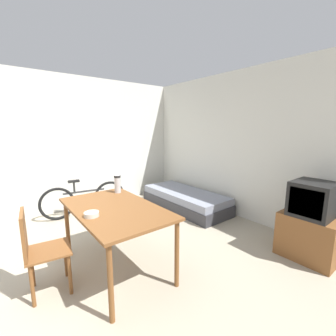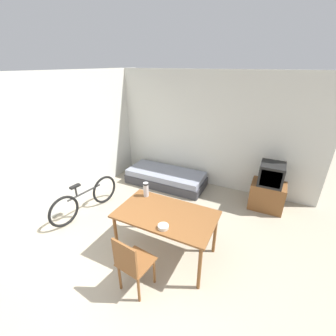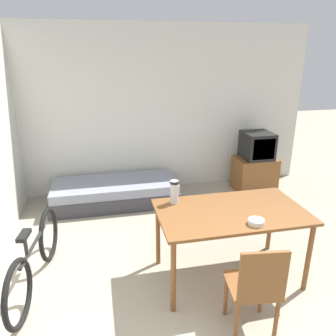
% 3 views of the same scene
% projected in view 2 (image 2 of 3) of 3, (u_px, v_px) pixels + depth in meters
% --- Properties ---
extents(ground_plane, '(20.00, 20.00, 0.00)m').
position_uv_depth(ground_plane, '(107.00, 302.00, 2.90)').
color(ground_plane, '#9E937F').
extents(wall_back, '(5.26, 0.06, 2.70)m').
position_uv_depth(wall_back, '(203.00, 131.00, 5.32)').
color(wall_back, silver).
rests_on(wall_back, ground_plane).
extents(wall_left, '(0.06, 4.65, 2.70)m').
position_uv_depth(wall_left, '(76.00, 140.00, 4.68)').
color(wall_left, silver).
rests_on(wall_left, ground_plane).
extents(daybed, '(1.96, 0.83, 0.36)m').
position_uv_depth(daybed, '(166.00, 178.00, 5.68)').
color(daybed, '#333338').
rests_on(daybed, ground_plane).
extents(tv, '(0.67, 0.50, 1.02)m').
position_uv_depth(tv, '(268.00, 188.00, 4.62)').
color(tv, brown).
rests_on(tv, ground_plane).
extents(dining_table, '(1.48, 0.86, 0.78)m').
position_uv_depth(dining_table, '(166.00, 218.00, 3.37)').
color(dining_table, brown).
rests_on(dining_table, ground_plane).
extents(wooden_chair, '(0.46, 0.46, 0.90)m').
position_uv_depth(wooden_chair, '(131.00, 263.00, 2.85)').
color(wooden_chair, brown).
rests_on(wooden_chair, ground_plane).
extents(bicycle, '(0.28, 1.57, 0.71)m').
position_uv_depth(bicycle, '(86.00, 199.00, 4.52)').
color(bicycle, black).
rests_on(bicycle, ground_plane).
extents(thermos_flask, '(0.09, 0.09, 0.25)m').
position_uv_depth(thermos_flask, '(146.00, 189.00, 3.72)').
color(thermos_flask, '#B7B7BC').
rests_on(thermos_flask, dining_table).
extents(mate_bowl, '(0.15, 0.15, 0.05)m').
position_uv_depth(mate_bowl, '(163.00, 227.00, 3.03)').
color(mate_bowl, beige).
rests_on(mate_bowl, dining_table).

